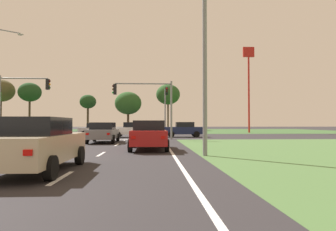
# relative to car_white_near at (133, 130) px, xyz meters

# --- Properties ---
(ground_plane) EXTENTS (200.00, 200.00, 0.00)m
(ground_plane) POSITION_rel_car_white_near_xyz_m (-3.82, 2.16, -0.80)
(ground_plane) COLOR #282628
(grass_verge_far_right) EXTENTS (35.00, 35.00, 0.01)m
(grass_verge_far_right) POSITION_rel_car_white_near_xyz_m (21.68, 26.66, -0.80)
(grass_verge_far_right) COLOR #385B2D
(grass_verge_far_right) RESTS_ON ground
(median_island_near) EXTENTS (1.20, 22.00, 0.14)m
(median_island_near) POSITION_rel_car_white_near_xyz_m (-3.82, -16.84, -0.73)
(median_island_near) COLOR gray
(median_island_near) RESTS_ON ground
(median_island_far) EXTENTS (1.20, 36.00, 0.14)m
(median_island_far) POSITION_rel_car_white_near_xyz_m (-3.82, 27.16, -0.73)
(median_island_far) COLOR gray
(median_island_far) RESTS_ON ground
(lane_dash_near) EXTENTS (0.14, 2.00, 0.01)m
(lane_dash_near) POSITION_rel_car_white_near_xyz_m (-0.32, -23.07, -0.80)
(lane_dash_near) COLOR silver
(lane_dash_near) RESTS_ON ground
(lane_dash_second) EXTENTS (0.14, 2.00, 0.01)m
(lane_dash_second) POSITION_rel_car_white_near_xyz_m (-0.32, -17.07, -0.80)
(lane_dash_second) COLOR silver
(lane_dash_second) RESTS_ON ground
(lane_dash_third) EXTENTS (0.14, 2.00, 0.01)m
(lane_dash_third) POSITION_rel_car_white_near_xyz_m (-0.32, -11.07, -0.80)
(lane_dash_third) COLOR silver
(lane_dash_third) RESTS_ON ground
(lane_dash_fourth) EXTENTS (0.14, 2.00, 0.01)m
(lane_dash_fourth) POSITION_rel_car_white_near_xyz_m (-0.32, -5.07, -0.80)
(lane_dash_fourth) COLOR silver
(lane_dash_fourth) RESTS_ON ground
(lane_dash_fifth) EXTENTS (0.14, 2.00, 0.01)m
(lane_dash_fifth) POSITION_rel_car_white_near_xyz_m (-0.32, 0.93, -0.80)
(lane_dash_fifth) COLOR silver
(lane_dash_fifth) RESTS_ON ground
(edge_line_right) EXTENTS (0.14, 24.00, 0.01)m
(edge_line_right) POSITION_rel_car_white_near_xyz_m (3.03, -15.84, -0.80)
(edge_line_right) COLOR silver
(edge_line_right) RESTS_ON ground
(stop_bar_near) EXTENTS (6.40, 0.50, 0.01)m
(stop_bar_near) POSITION_rel_car_white_near_xyz_m (-0.02, -4.84, -0.80)
(stop_bar_near) COLOR silver
(stop_bar_near) RESTS_ON ground
(crosswalk_bar_near) EXTENTS (0.70, 2.80, 0.01)m
(crosswalk_bar_near) POSITION_rel_car_white_near_xyz_m (-10.22, -3.04, -0.80)
(crosswalk_bar_near) COLOR silver
(crosswalk_bar_near) RESTS_ON ground
(crosswalk_bar_second) EXTENTS (0.70, 2.80, 0.01)m
(crosswalk_bar_second) POSITION_rel_car_white_near_xyz_m (-9.07, -3.04, -0.80)
(crosswalk_bar_second) COLOR silver
(crosswalk_bar_second) RESTS_ON ground
(crosswalk_bar_third) EXTENTS (0.70, 2.80, 0.01)m
(crosswalk_bar_third) POSITION_rel_car_white_near_xyz_m (-7.92, -3.04, -0.80)
(crosswalk_bar_third) COLOR silver
(crosswalk_bar_third) RESTS_ON ground
(crosswalk_bar_fourth) EXTENTS (0.70, 2.80, 0.01)m
(crosswalk_bar_fourth) POSITION_rel_car_white_near_xyz_m (-6.77, -3.04, -0.80)
(crosswalk_bar_fourth) COLOR silver
(crosswalk_bar_fourth) RESTS_ON ground
(crosswalk_bar_fifth) EXTENTS (0.70, 2.80, 0.01)m
(crosswalk_bar_fifth) POSITION_rel_car_white_near_xyz_m (-5.62, -3.04, -0.80)
(crosswalk_bar_fifth) COLOR silver
(crosswalk_bar_fifth) RESTS_ON ground
(crosswalk_bar_sixth) EXTENTS (0.70, 2.80, 0.01)m
(crosswalk_bar_sixth) POSITION_rel_car_white_near_xyz_m (-4.47, -3.04, -0.80)
(crosswalk_bar_sixth) COLOR silver
(crosswalk_bar_sixth) RESTS_ON ground
(crosswalk_bar_seventh) EXTENTS (0.70, 2.80, 0.01)m
(crosswalk_bar_seventh) POSITION_rel_car_white_near_xyz_m (-3.32, -3.04, -0.80)
(crosswalk_bar_seventh) COLOR silver
(crosswalk_bar_seventh) RESTS_ON ground
(crosswalk_bar_eighth) EXTENTS (0.70, 2.80, 0.01)m
(crosswalk_bar_eighth) POSITION_rel_car_white_near_xyz_m (-2.17, -3.04, -0.80)
(crosswalk_bar_eighth) COLOR silver
(crosswalk_bar_eighth) RESTS_ON ground
(car_white_near) EXTENTS (4.53, 2.06, 1.57)m
(car_white_near) POSITION_rel_car_white_near_xyz_m (0.00, 0.00, 0.00)
(car_white_near) COLOR silver
(car_white_near) RESTS_ON ground
(car_red_second) EXTENTS (2.07, 4.54, 1.60)m
(car_red_second) POSITION_rel_car_white_near_xyz_m (1.88, -14.74, 0.01)
(car_red_second) COLOR #A31919
(car_red_second) RESTS_ON ground
(car_silver_third) EXTENTS (4.19, 2.00, 1.47)m
(car_silver_third) POSITION_rel_car_white_near_xyz_m (-4.42, 3.81, -0.05)
(car_silver_third) COLOR #B7B7BC
(car_silver_third) RESTS_ON ground
(car_navy_fifth) EXTENTS (4.16, 1.98, 1.59)m
(car_navy_fifth) POSITION_rel_car_white_near_xyz_m (5.37, 0.12, 0.01)
(car_navy_fifth) COLOR #161E47
(car_navy_fifth) RESTS_ON ground
(car_beige_sixth) EXTENTS (2.05, 4.61, 1.62)m
(car_beige_sixth) POSITION_rel_car_white_near_xyz_m (-1.39, -22.01, 0.02)
(car_beige_sixth) COLOR #BCAD8E
(car_beige_sixth) RESTS_ON ground
(car_grey_seventh) EXTENTS (2.08, 4.47, 1.52)m
(car_grey_seventh) POSITION_rel_car_white_near_xyz_m (-1.65, -8.58, -0.03)
(car_grey_seventh) COLOR slate
(car_grey_seventh) RESTS_ON ground
(traffic_signal_far_right) EXTENTS (0.32, 4.71, 6.14)m
(traffic_signal_far_right) POSITION_rel_car_white_near_xyz_m (3.78, 7.15, 3.40)
(traffic_signal_far_right) COLOR gray
(traffic_signal_far_right) RESTS_ON ground
(traffic_signal_near_left) EXTENTS (4.50, 0.32, 5.70)m
(traffic_signal_near_left) POSITION_rel_car_white_near_xyz_m (-9.82, -4.44, 3.11)
(traffic_signal_near_left) COLOR gray
(traffic_signal_near_left) RESTS_ON ground
(traffic_signal_near_right) EXTENTS (5.44, 0.32, 5.30)m
(traffic_signal_near_right) POSITION_rel_car_white_near_xyz_m (1.73, -4.44, 2.91)
(traffic_signal_near_right) COLOR gray
(traffic_signal_near_right) RESTS_ON ground
(street_lamp_near) EXTENTS (0.86, 2.45, 10.07)m
(street_lamp_near) POSITION_rel_car_white_near_xyz_m (4.47, -17.77, 4.81)
(street_lamp_near) COLOR gray
(street_lamp_near) RESTS_ON ground
(fastfood_pole_sign) EXTENTS (1.80, 0.40, 13.69)m
(fastfood_pole_sign) POSITION_rel_car_white_near_xyz_m (17.43, 14.92, 9.01)
(fastfood_pole_sign) COLOR red
(fastfood_pole_sign) RESTS_ON ground
(treeline_near) EXTENTS (5.56, 5.56, 10.85)m
(treeline_near) POSITION_rel_car_white_near_xyz_m (-30.35, 33.27, 7.64)
(treeline_near) COLOR #423323
(treeline_near) RESTS_ON ground
(treeline_second) EXTENTS (4.73, 4.73, 10.13)m
(treeline_second) POSITION_rel_car_white_near_xyz_m (-24.06, 32.65, 7.26)
(treeline_second) COLOR #423323
(treeline_second) RESTS_ON ground
(treeline_third) EXTENTS (3.60, 3.60, 7.83)m
(treeline_third) POSITION_rel_car_white_near_xyz_m (-12.28, 34.80, 5.40)
(treeline_third) COLOR #423323
(treeline_third) RESTS_ON ground
(treeline_fourth) EXTENTS (5.60, 5.60, 8.12)m
(treeline_fourth) POSITION_rel_car_white_near_xyz_m (-3.08, 31.06, 4.92)
(treeline_fourth) COLOR #423323
(treeline_fourth) RESTS_ON ground
(treeline_fifth) EXTENTS (5.05, 5.05, 10.21)m
(treeline_fifth) POSITION_rel_car_white_near_xyz_m (5.52, 34.99, 7.24)
(treeline_fifth) COLOR #423323
(treeline_fifth) RESTS_ON ground
(treeline_sixth) EXTENTS (5.28, 5.28, 10.13)m
(treeline_sixth) POSITION_rel_car_white_near_xyz_m (5.49, 33.57, 7.05)
(treeline_sixth) COLOR #423323
(treeline_sixth) RESTS_ON ground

